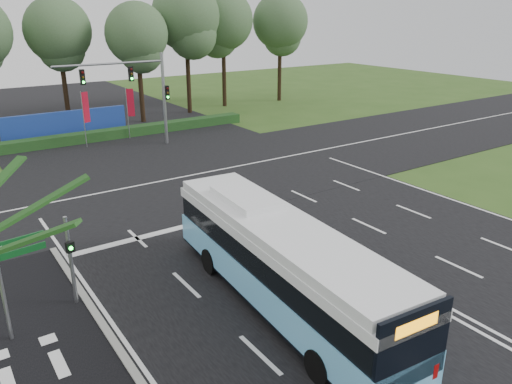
# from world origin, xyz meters

# --- Properties ---
(ground) EXTENTS (120.00, 120.00, 0.00)m
(ground) POSITION_xyz_m (0.00, 0.00, 0.00)
(ground) COLOR #31511B
(ground) RESTS_ON ground
(road_main) EXTENTS (20.00, 120.00, 0.04)m
(road_main) POSITION_xyz_m (0.00, 0.00, 0.02)
(road_main) COLOR black
(road_main) RESTS_ON ground
(road_cross) EXTENTS (120.00, 14.00, 0.05)m
(road_cross) POSITION_xyz_m (0.00, 12.00, 0.03)
(road_cross) COLOR black
(road_cross) RESTS_ON ground
(kerb_strip) EXTENTS (0.25, 18.00, 0.12)m
(kerb_strip) POSITION_xyz_m (-10.10, -3.00, 0.06)
(kerb_strip) COLOR gray
(kerb_strip) RESTS_ON ground
(city_bus) EXTENTS (3.42, 12.22, 3.46)m
(city_bus) POSITION_xyz_m (-4.43, -3.15, 1.74)
(city_bus) COLOR #6DC6FD
(city_bus) RESTS_ON ground
(pedestrian_signal) EXTENTS (0.30, 0.42, 3.39)m
(pedestrian_signal) POSITION_xyz_m (-10.42, 1.07, 1.85)
(pedestrian_signal) COLOR gray
(pedestrian_signal) RESTS_ON ground
(street_sign) EXTENTS (1.53, 0.30, 3.95)m
(street_sign) POSITION_xyz_m (-12.41, 0.17, 2.49)
(street_sign) COLOR gray
(street_sign) RESTS_ON ground
(banner_flag_left) EXTENTS (0.60, 0.29, 4.30)m
(banner_flag_left) POSITION_xyz_m (-3.42, 22.93, 2.82)
(banner_flag_left) COLOR gray
(banner_flag_left) RESTS_ON ground
(banner_flag_mid) EXTENTS (0.58, 0.27, 4.16)m
(banner_flag_mid) POSITION_xyz_m (0.36, 23.64, 2.73)
(banner_flag_mid) COLOR gray
(banner_flag_mid) RESTS_ON ground
(traffic_light_gantry) EXTENTS (8.41, 0.28, 7.00)m
(traffic_light_gantry) POSITION_xyz_m (0.21, 20.50, 4.66)
(traffic_light_gantry) COLOR gray
(traffic_light_gantry) RESTS_ON ground
(hedge) EXTENTS (22.00, 1.20, 0.80)m
(hedge) POSITION_xyz_m (0.00, 24.50, 0.40)
(hedge) COLOR #163D18
(hedge) RESTS_ON ground
(blue_hoarding) EXTENTS (10.00, 0.30, 2.20)m
(blue_hoarding) POSITION_xyz_m (-4.00, 27.00, 1.10)
(blue_hoarding) COLOR navy
(blue_hoarding) RESTS_ON ground
(eucalyptus_row) EXTENTS (48.60, 9.13, 12.77)m
(eucalyptus_row) POSITION_xyz_m (0.56, 31.52, 8.74)
(eucalyptus_row) COLOR black
(eucalyptus_row) RESTS_ON ground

